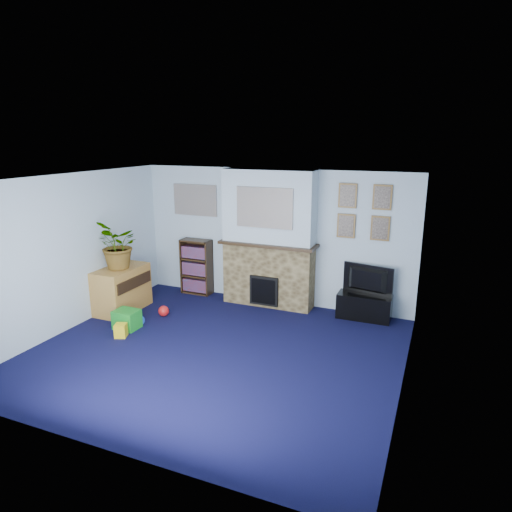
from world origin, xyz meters
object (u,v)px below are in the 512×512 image
at_px(tv_stand, 364,306).
at_px(bookshelf, 197,268).
at_px(television, 366,280).
at_px(sideboard, 122,291).

bearing_deg(tv_stand, bookshelf, 178.63).
relative_size(television, bookshelf, 0.80).
bearing_deg(television, sideboard, 29.23).
distance_m(tv_stand, sideboard, 4.13).
bearing_deg(television, bookshelf, 10.77).
height_order(television, bookshelf, bookshelf).
height_order(television, sideboard, television).
distance_m(bookshelf, sideboard, 1.50).
xyz_separation_m(tv_stand, sideboard, (-3.94, -1.22, 0.12)).
xyz_separation_m(television, bookshelf, (-3.19, 0.06, -0.15)).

